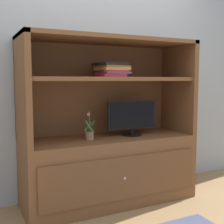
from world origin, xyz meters
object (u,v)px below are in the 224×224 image
media_console (109,152)px  magazine_stack (111,70)px  potted_plant (90,134)px  tv_monitor (132,117)px

media_console → magazine_stack: (0.02, -0.00, 0.79)m
media_console → potted_plant: 0.31m
magazine_stack → media_console: bearing=168.1°
potted_plant → magazine_stack: magazine_stack is taller
potted_plant → magazine_stack: size_ratio=0.82×
media_console → magazine_stack: bearing=-11.9°
magazine_stack → tv_monitor: bearing=-4.1°
magazine_stack → potted_plant: bearing=-168.6°
media_console → potted_plant: size_ratio=6.17×
tv_monitor → magazine_stack: size_ratio=1.61×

